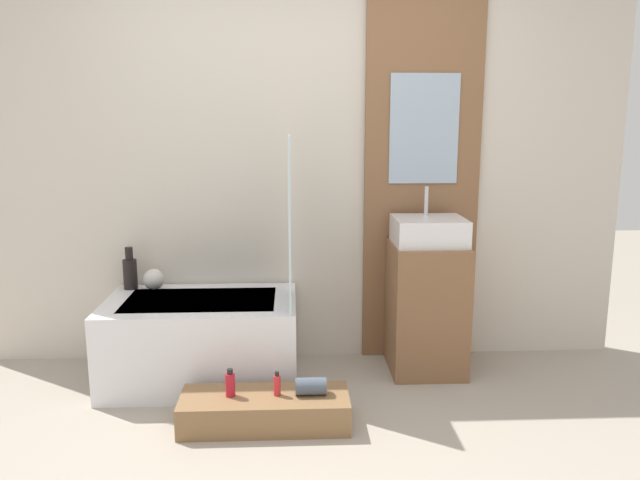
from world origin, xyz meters
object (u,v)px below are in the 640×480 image
bottle_soap_primary (230,384)px  bathtub (202,340)px  sink (429,231)px  vase_tall_dark (130,272)px  wooden_step_bench (265,410)px  bottle_soap_secondary (277,385)px  vase_round_light (154,279)px

bottle_soap_primary → bathtub: bearing=110.9°
sink → bathtub: bearing=-175.8°
bathtub → vase_tall_dark: (-0.47, 0.26, 0.36)m
bathtub → wooden_step_bench: size_ratio=1.30×
bathtub → wooden_step_bench: 0.73m
vase_tall_dark → bottle_soap_primary: (0.70, -0.85, -0.39)m
bathtub → sink: size_ratio=2.65×
vase_tall_dark → bottle_soap_secondary: size_ratio=2.07×
sink → bottle_soap_secondary: sink is taller
wooden_step_bench → vase_round_light: 1.21m
sink → wooden_step_bench: bearing=-145.0°
wooden_step_bench → sink: 1.45m
bottle_soap_primary → vase_round_light: bearing=123.5°
vase_tall_dark → wooden_step_bench: bearing=-44.3°
vase_tall_dark → bottle_soap_primary: vase_tall_dark is taller
bathtub → wooden_step_bench: (0.40, -0.59, -0.17)m
vase_tall_dark → bottle_soap_primary: bearing=-50.6°
sink → vase_round_light: bearing=175.3°
wooden_step_bench → vase_tall_dark: vase_tall_dark is taller
bathtub → vase_tall_dark: vase_tall_dark is taller
sink → bottle_soap_secondary: (-0.92, -0.69, -0.67)m
sink → vase_tall_dark: size_ratio=1.60×
bathtub → bottle_soap_secondary: size_ratio=8.78×
sink → vase_tall_dark: 1.89m
bathtub → vase_tall_dark: 0.65m
vase_round_light → bottle_soap_primary: (0.55, -0.83, -0.34)m
wooden_step_bench → bottle_soap_primary: (-0.18, 0.00, 0.15)m
bottle_soap_primary → bottle_soap_secondary: bottle_soap_primary is taller
bathtub → vase_round_light: bearing=143.3°
vase_round_light → vase_tall_dark: bearing=171.6°
wooden_step_bench → bottle_soap_primary: size_ratio=5.89×
bathtub → wooden_step_bench: bearing=-55.8°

